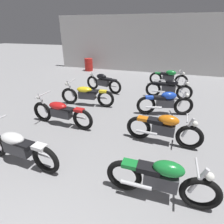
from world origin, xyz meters
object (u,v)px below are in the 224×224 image
at_px(motorcycle_right_row_2, 164,128).
at_px(motorcycle_right_row_3, 165,102).
at_px(motorcycle_right_row_1, 161,179).
at_px(motorcycle_left_row_1, 17,147).
at_px(motorcycle_right_row_4, 169,88).
at_px(motorcycle_left_row_4, 103,82).
at_px(oil_drum, 89,65).
at_px(motorcycle_left_row_2, 61,112).
at_px(motorcycle_right_row_5, 168,78).
at_px(motorcycle_left_row_3, 87,95).

height_order(motorcycle_right_row_2, motorcycle_right_row_3, same).
bearing_deg(motorcycle_right_row_1, motorcycle_left_row_1, 179.63).
bearing_deg(motorcycle_right_row_4, motorcycle_right_row_1, -89.94).
bearing_deg(motorcycle_right_row_2, motorcycle_right_row_3, 91.16).
bearing_deg(motorcycle_left_row_4, oil_drum, 122.37).
xyz_separation_m(motorcycle_left_row_2, oil_drum, (-2.45, 7.57, -0.03)).
bearing_deg(motorcycle_left_row_2, oil_drum, 107.97).
bearing_deg(motorcycle_right_row_4, motorcycle_right_row_2, -90.64).
bearing_deg(motorcycle_right_row_5, motorcycle_left_row_4, -148.05).
xyz_separation_m(motorcycle_left_row_1, motorcycle_right_row_4, (3.08, 5.33, 0.01)).
bearing_deg(motorcycle_right_row_5, motorcycle_right_row_1, -89.44).
distance_m(motorcycle_left_row_2, motorcycle_right_row_1, 3.65).
bearing_deg(motorcycle_right_row_5, motorcycle_left_row_3, -129.01).
bearing_deg(motorcycle_right_row_3, motorcycle_left_row_3, -178.66).
bearing_deg(motorcycle_right_row_4, oil_drum, 143.80).
distance_m(motorcycle_left_row_1, motorcycle_right_row_4, 6.15).
distance_m(motorcycle_left_row_2, motorcycle_right_row_3, 3.53).
height_order(motorcycle_left_row_3, motorcycle_right_row_2, motorcycle_left_row_3).
height_order(motorcycle_left_row_3, motorcycle_right_row_1, motorcycle_left_row_3).
distance_m(motorcycle_left_row_3, motorcycle_right_row_1, 4.69).
relative_size(motorcycle_left_row_1, oil_drum, 2.55).
relative_size(motorcycle_right_row_2, motorcycle_right_row_4, 1.00).
bearing_deg(motorcycle_left_row_1, motorcycle_left_row_4, 89.45).
bearing_deg(motorcycle_right_row_2, motorcycle_right_row_1, -88.57).
bearing_deg(motorcycle_left_row_2, motorcycle_right_row_3, 30.09).
relative_size(motorcycle_right_row_1, oil_drum, 2.32).
distance_m(motorcycle_left_row_1, motorcycle_right_row_1, 3.08).
bearing_deg(motorcycle_left_row_3, motorcycle_left_row_1, -90.56).
height_order(motorcycle_left_row_1, motorcycle_right_row_2, motorcycle_left_row_1).
bearing_deg(motorcycle_right_row_3, oil_drum, 133.53).
xyz_separation_m(motorcycle_right_row_2, oil_drum, (-5.55, 7.65, -0.03)).
bearing_deg(motorcycle_right_row_4, motorcycle_left_row_1, -119.99).
bearing_deg(motorcycle_left_row_3, oil_drum, 113.44).
bearing_deg(oil_drum, motorcycle_right_row_4, -36.20).
bearing_deg(motorcycle_left_row_4, motorcycle_left_row_1, -90.55).
bearing_deg(motorcycle_right_row_2, motorcycle_right_row_4, 89.36).
relative_size(motorcycle_left_row_4, oil_drum, 2.27).
xyz_separation_m(motorcycle_left_row_1, motorcycle_right_row_5, (3.01, 7.22, 0.01)).
bearing_deg(motorcycle_right_row_3, motorcycle_right_row_4, 87.42).
xyz_separation_m(motorcycle_right_row_1, oil_drum, (-5.59, 9.44, -0.03)).
relative_size(motorcycle_right_row_1, motorcycle_right_row_3, 1.02).
bearing_deg(motorcycle_left_row_3, motorcycle_right_row_4, 30.33).
bearing_deg(motorcycle_left_row_2, motorcycle_right_row_4, 48.02).
xyz_separation_m(motorcycle_left_row_3, motorcycle_right_row_2, (3.00, -1.78, 0.01)).
height_order(motorcycle_right_row_3, motorcycle_right_row_5, same).
bearing_deg(motorcycle_right_row_1, motorcycle_right_row_3, 91.30).
height_order(motorcycle_left_row_2, motorcycle_left_row_3, same).
relative_size(motorcycle_left_row_2, motorcycle_right_row_4, 1.10).
bearing_deg(motorcycle_right_row_5, motorcycle_right_row_3, -90.18).
height_order(motorcycle_right_row_4, motorcycle_right_row_5, same).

